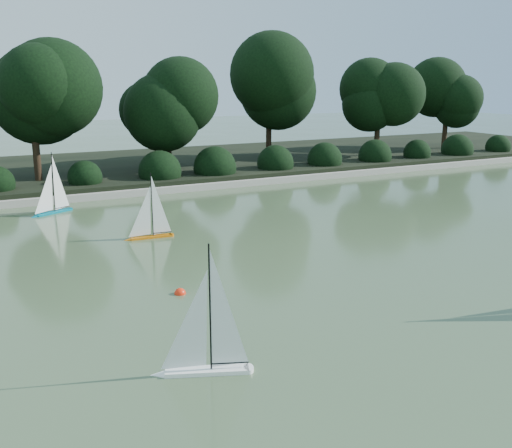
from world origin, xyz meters
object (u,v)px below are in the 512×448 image
(sailboat_white_a, at_px, (199,353))
(sailboat_orange, at_px, (147,228))
(sailboat_teal, at_px, (50,204))
(race_buoy, at_px, (180,294))

(sailboat_white_a, height_order, sailboat_orange, sailboat_white_a)
(sailboat_teal, xyz_separation_m, race_buoy, (0.97, -6.28, -0.24))
(sailboat_orange, xyz_separation_m, sailboat_teal, (-1.42, 3.11, 0.02))
(sailboat_teal, bearing_deg, race_buoy, -81.24)
(sailboat_white_a, bearing_deg, race_buoy, 75.30)
(sailboat_white_a, distance_m, sailboat_teal, 8.60)
(sailboat_white_a, relative_size, sailboat_orange, 1.10)
(sailboat_white_a, relative_size, sailboat_teal, 1.00)
(race_buoy, bearing_deg, sailboat_white_a, -104.70)
(sailboat_orange, height_order, race_buoy, sailboat_orange)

